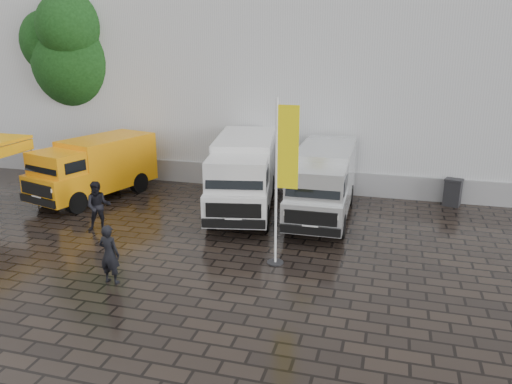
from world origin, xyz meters
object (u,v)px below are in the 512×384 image
van_silver (323,184)px  flagpole (283,175)px  wheelie_bin (453,192)px  person_front (109,254)px  van_white (243,176)px  van_yellow (94,170)px  person_tent (98,206)px

van_silver → flagpole: size_ratio=1.21×
wheelie_bin → person_front: bearing=-119.5°
flagpole → person_front: flagpole is taller
person_front → flagpole: bearing=-145.0°
van_white → van_silver: 3.09m
van_yellow → wheelie_bin: van_yellow is taller
van_yellow → van_silver: (9.60, 0.14, 0.05)m
person_front → van_white: bearing=-98.9°
person_front → person_tent: person_tent is taller
wheelie_bin → person_front: person_front is taller
van_silver → person_front: bearing=-126.0°
person_tent → flagpole: bearing=-37.1°
van_silver → van_yellow: bearing=179.8°
van_yellow → person_tent: (2.26, -3.27, -0.36)m
van_silver → person_tent: van_silver is taller
van_yellow → van_white: size_ratio=0.84×
van_yellow → person_front: (4.79, -6.73, -0.41)m
van_silver → person_tent: 8.10m
flagpole → wheelie_bin: bearing=53.4°
van_white → flagpole: bearing=-71.5°
van_white → van_silver: (3.08, 0.00, -0.11)m
flagpole → person_tent: (-6.77, 1.03, -1.86)m
person_front → van_yellow: bearing=-49.4°
van_white → wheelie_bin: (7.96, 2.89, -0.85)m
flagpole → wheelie_bin: 9.39m
van_white → person_tent: (-4.25, -3.41, -0.52)m
van_white → person_tent: bearing=-152.4°
van_white → person_front: bearing=-115.2°
van_white → wheelie_bin: bearing=8.8°
van_white → person_front: size_ratio=3.84×
van_yellow → van_silver: size_ratio=0.90×
van_white → wheelie_bin: 8.51m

